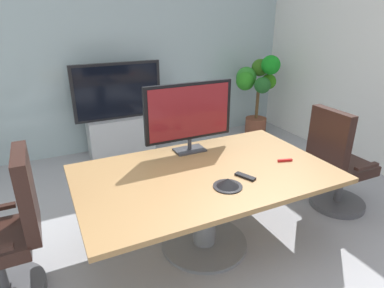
{
  "coord_description": "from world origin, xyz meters",
  "views": [
    {
      "loc": [
        -1.0,
        -1.85,
        1.94
      ],
      "look_at": [
        0.13,
        0.5,
        0.87
      ],
      "focal_mm": 30.66,
      "sensor_mm": 36.0,
      "label": 1
    }
  ],
  "objects": [
    {
      "name": "ground_plane",
      "position": [
        0.0,
        0.0,
        0.0
      ],
      "size": [
        6.78,
        6.78,
        0.0
      ],
      "primitive_type": "plane",
      "color": "#99999E"
    },
    {
      "name": "wall_back_glass_partition",
      "position": [
        0.0,
        2.89,
        1.4
      ],
      "size": [
        5.7,
        0.1,
        2.8
      ],
      "primitive_type": "cube",
      "color": "#9EB2B7",
      "rests_on": "ground"
    },
    {
      "name": "conference_table",
      "position": [
        0.13,
        0.25,
        0.56
      ],
      "size": [
        2.06,
        1.25,
        0.72
      ],
      "color": "olive",
      "rests_on": "ground"
    },
    {
      "name": "office_chair_left",
      "position": [
        -1.35,
        0.38,
        0.46
      ],
      "size": [
        0.6,
        0.57,
        1.09
      ],
      "rotation": [
        0.0,
        0.0,
        -1.58
      ],
      "color": "#4C4C51",
      "rests_on": "ground"
    },
    {
      "name": "office_chair_right",
      "position": [
        1.61,
        0.2,
        0.46
      ],
      "size": [
        0.6,
        0.57,
        1.09
      ],
      "rotation": [
        0.0,
        0.0,
        1.56
      ],
      "color": "#4C4C51",
      "rests_on": "ground"
    },
    {
      "name": "tv_monitor",
      "position": [
        0.2,
        0.7,
        1.08
      ],
      "size": [
        0.84,
        0.18,
        0.64
      ],
      "color": "#333338",
      "rests_on": "conference_table"
    },
    {
      "name": "wall_display_unit",
      "position": [
        -0.02,
        2.54,
        0.44
      ],
      "size": [
        1.2,
        0.36,
        1.31
      ],
      "color": "#B7BABC",
      "rests_on": "ground"
    },
    {
      "name": "potted_plant",
      "position": [
        2.15,
        2.35,
        0.82
      ],
      "size": [
        0.67,
        0.65,
        1.32
      ],
      "color": "brown",
      "rests_on": "ground"
    },
    {
      "name": "conference_phone",
      "position": [
        0.16,
        -0.04,
        0.76
      ],
      "size": [
        0.22,
        0.22,
        0.07
      ],
      "color": "black",
      "rests_on": "conference_table"
    },
    {
      "name": "remote_control",
      "position": [
        0.36,
        0.02,
        0.73
      ],
      "size": [
        0.11,
        0.18,
        0.02
      ],
      "primitive_type": "cube",
      "rotation": [
        0.0,
        0.0,
        0.41
      ],
      "color": "black",
      "rests_on": "conference_table"
    },
    {
      "name": "whiteboard_marker",
      "position": [
        0.85,
        0.12,
        0.73
      ],
      "size": [
        0.13,
        0.06,
        0.02
      ],
      "primitive_type": "cube",
      "rotation": [
        0.0,
        0.0,
        -0.29
      ],
      "color": "red",
      "rests_on": "conference_table"
    }
  ]
}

